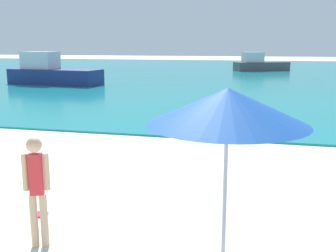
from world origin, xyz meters
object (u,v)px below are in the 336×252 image
(person_standing, at_px, (37,186))
(boat_far, at_px, (260,64))
(frisbee, at_px, (41,214))
(beach_umbrella, at_px, (227,107))
(boat_near, at_px, (52,73))

(person_standing, bearing_deg, boat_far, -112.17)
(frisbee, height_order, beach_umbrella, beach_umbrella)
(person_standing, xyz_separation_m, frisbee, (-0.56, 0.91, -0.86))
(frisbee, relative_size, beach_umbrella, 0.11)
(boat_far, distance_m, beach_umbrella, 38.15)
(boat_near, relative_size, beach_umbrella, 3.02)
(boat_near, bearing_deg, frisbee, -53.92)
(person_standing, relative_size, boat_far, 0.26)
(person_standing, relative_size, boat_near, 0.23)
(boat_far, relative_size, beach_umbrella, 2.64)
(person_standing, bearing_deg, frisbee, -77.41)
(person_standing, height_order, boat_far, boat_far)
(person_standing, height_order, boat_near, boat_near)
(person_standing, distance_m, frisbee, 1.38)
(boat_near, distance_m, boat_far, 22.71)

